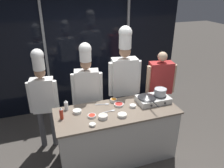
% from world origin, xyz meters
% --- Properties ---
extents(ground_plane, '(24.00, 24.00, 0.00)m').
position_xyz_m(ground_plane, '(0.00, 0.00, 0.00)').
color(ground_plane, '#47423D').
extents(window_wall_back, '(4.36, 0.09, 2.70)m').
position_xyz_m(window_wall_back, '(0.00, 1.92, 1.35)').
color(window_wall_back, black).
rests_on(window_wall_back, ground_plane).
extents(demo_counter, '(1.95, 0.77, 0.92)m').
position_xyz_m(demo_counter, '(0.00, 0.00, 0.46)').
color(demo_counter, beige).
rests_on(demo_counter, ground_plane).
extents(portable_stove, '(0.54, 0.35, 0.11)m').
position_xyz_m(portable_stove, '(0.67, 0.06, 0.97)').
color(portable_stove, silver).
rests_on(portable_stove, demo_counter).
extents(frying_pan, '(0.31, 0.53, 0.05)m').
position_xyz_m(frying_pan, '(0.54, 0.05, 1.05)').
color(frying_pan, '#232326').
rests_on(frying_pan, portable_stove).
extents(stock_pot, '(0.23, 0.20, 0.12)m').
position_xyz_m(stock_pot, '(0.79, 0.06, 1.09)').
color(stock_pot, '#B7BABF').
rests_on(stock_pot, portable_stove).
extents(squeeze_bottle_chili, '(0.05, 0.05, 0.20)m').
position_xyz_m(squeeze_bottle_chili, '(-0.85, 0.04, 1.01)').
color(squeeze_bottle_chili, red).
rests_on(squeeze_bottle_chili, demo_counter).
extents(squeeze_bottle_clear, '(0.06, 0.06, 0.17)m').
position_xyz_m(squeeze_bottle_clear, '(-0.75, 0.28, 1.00)').
color(squeeze_bottle_clear, white).
rests_on(squeeze_bottle_clear, demo_counter).
extents(prep_bowl_garlic, '(0.09, 0.09, 0.03)m').
position_xyz_m(prep_bowl_garlic, '(-0.47, -0.28, 0.94)').
color(prep_bowl_garlic, white).
rests_on(prep_bowl_garlic, demo_counter).
extents(prep_bowl_noodles, '(0.14, 0.14, 0.05)m').
position_xyz_m(prep_bowl_noodles, '(0.01, -0.19, 0.94)').
color(prep_bowl_noodles, white).
rests_on(prep_bowl_noodles, demo_counter).
extents(prep_bowl_carrots, '(0.12, 0.12, 0.06)m').
position_xyz_m(prep_bowl_carrots, '(0.04, 0.27, 0.95)').
color(prep_bowl_carrots, white).
rests_on(prep_bowl_carrots, demo_counter).
extents(prep_bowl_chicken, '(0.14, 0.14, 0.06)m').
position_xyz_m(prep_bowl_chicken, '(-0.27, -0.15, 0.95)').
color(prep_bowl_chicken, white).
rests_on(prep_bowl_chicken, demo_counter).
extents(prep_bowl_bean_sprouts, '(0.14, 0.14, 0.05)m').
position_xyz_m(prep_bowl_bean_sprouts, '(-0.61, 0.13, 0.95)').
color(prep_bowl_bean_sprouts, white).
rests_on(prep_bowl_bean_sprouts, demo_counter).
extents(prep_bowl_chili_flakes, '(0.13, 0.13, 0.03)m').
position_xyz_m(prep_bowl_chili_flakes, '(-0.42, -0.06, 0.94)').
color(prep_bowl_chili_flakes, white).
rests_on(prep_bowl_chili_flakes, demo_counter).
extents(prep_bowl_rice, '(0.11, 0.11, 0.04)m').
position_xyz_m(prep_bowl_rice, '(0.28, 0.01, 0.94)').
color(prep_bowl_rice, white).
rests_on(prep_bowl_rice, demo_counter).
extents(prep_bowl_bell_pepper, '(0.16, 0.16, 0.04)m').
position_xyz_m(prep_bowl_bell_pepper, '(0.08, 0.13, 0.94)').
color(prep_bowl_bell_pepper, white).
rests_on(prep_bowl_bell_pepper, demo_counter).
extents(serving_spoon_slotted, '(0.23, 0.09, 0.02)m').
position_xyz_m(serving_spoon_slotted, '(-0.13, 0.24, 0.93)').
color(serving_spoon_slotted, '#B2B5BA').
rests_on(serving_spoon_slotted, demo_counter).
extents(serving_spoon_solid, '(0.22, 0.05, 0.02)m').
position_xyz_m(serving_spoon_solid, '(-0.10, 0.00, 0.93)').
color(serving_spoon_solid, '#B2B5BA').
rests_on(serving_spoon_solid, demo_counter).
extents(chef_head, '(0.49, 0.25, 1.84)m').
position_xyz_m(chef_head, '(-1.08, 0.66, 1.08)').
color(chef_head, '#4C4C51').
rests_on(chef_head, ground_plane).
extents(chef_sous, '(0.54, 0.28, 1.88)m').
position_xyz_m(chef_sous, '(-0.33, 0.63, 1.10)').
color(chef_sous, '#4C4C51').
rests_on(chef_sous, ground_plane).
extents(chef_line, '(0.60, 0.29, 2.11)m').
position_xyz_m(chef_line, '(0.37, 0.63, 1.22)').
color(chef_line, '#2D3856').
rests_on(chef_line, ground_plane).
extents(person_guest, '(0.58, 0.30, 1.60)m').
position_xyz_m(person_guest, '(1.11, 0.61, 0.96)').
color(person_guest, '#2D3856').
rests_on(person_guest, ground_plane).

